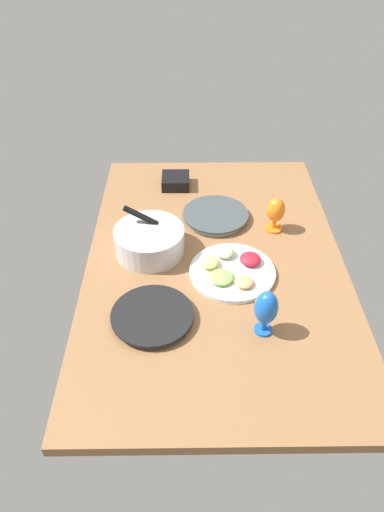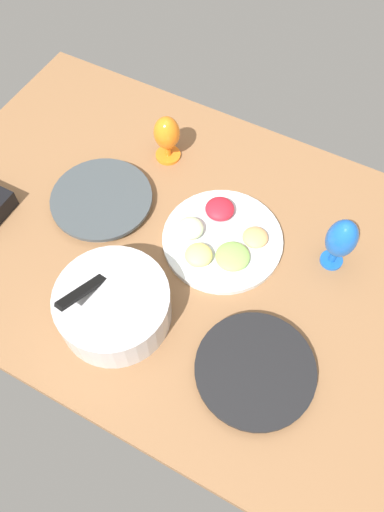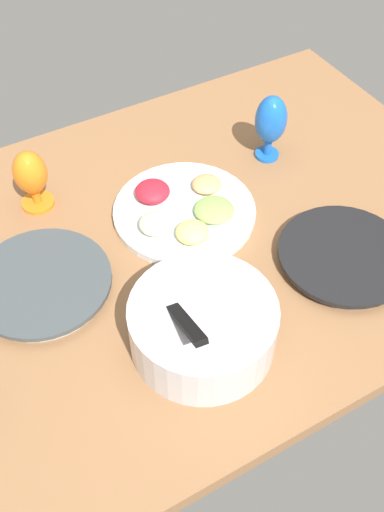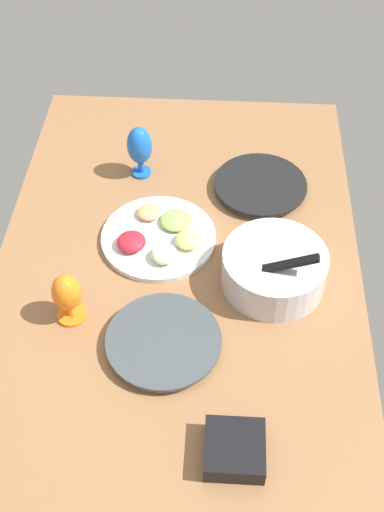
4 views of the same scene
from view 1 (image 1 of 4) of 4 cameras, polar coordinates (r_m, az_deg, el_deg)
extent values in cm
cube|color=#8C603D|center=(190.39, 2.85, -0.83)|extent=(160.00, 104.00, 4.00)
cylinder|color=#4C4C51|center=(165.31, -4.89, -7.54)|extent=(26.95, 26.95, 1.80)
cylinder|color=black|center=(164.24, -4.91, -7.20)|extent=(29.29, 29.29, 1.08)
cylinder|color=silver|center=(210.73, 2.90, 4.82)|extent=(27.31, 27.31, 1.92)
cylinder|color=#3E4549|center=(209.84, 2.92, 5.17)|extent=(29.68, 29.68, 1.15)
cylinder|color=silver|center=(189.99, -5.24, 1.87)|extent=(28.60, 28.60, 10.98)
cylinder|color=white|center=(187.97, -5.30, 2.65)|extent=(25.74, 25.74, 1.98)
cube|color=black|center=(189.86, -5.28, 4.42)|extent=(4.74, 20.91, 11.80)
cylinder|color=silver|center=(182.31, 4.98, -1.96)|extent=(33.76, 33.76, 1.80)
ellipsoid|color=beige|center=(186.94, 4.05, 0.48)|extent=(7.47, 7.47, 3.73)
ellipsoid|color=#F9E072|center=(182.08, 2.16, -0.77)|extent=(7.52, 7.52, 3.44)
ellipsoid|color=#8CC659|center=(176.60, 3.61, -2.61)|extent=(9.37, 9.37, 2.49)
ellipsoid|color=#F2A566|center=(175.25, 6.41, -3.21)|extent=(7.11, 7.11, 2.65)
ellipsoid|color=red|center=(184.80, 7.18, -0.35)|extent=(8.34, 8.34, 3.63)
cylinder|color=orange|center=(207.64, 9.97, 3.42)|extent=(7.86, 7.86, 1.00)
cylinder|color=orange|center=(206.29, 10.04, 3.93)|extent=(2.00, 2.00, 3.60)
ellipsoid|color=orange|center=(202.11, 10.28, 5.60)|extent=(7.88, 7.88, 11.04)
cylinder|color=blue|center=(163.41, 8.72, -8.93)|extent=(6.20, 6.20, 1.00)
cylinder|color=blue|center=(161.56, 8.81, -8.35)|extent=(2.00, 2.00, 3.97)
ellipsoid|color=blue|center=(155.35, 9.12, -6.28)|extent=(8.04, 8.04, 13.01)
cube|color=black|center=(233.27, -2.02, 9.21)|extent=(13.55, 13.55, 5.51)
cube|color=tan|center=(232.36, -2.03, 9.59)|extent=(11.11, 11.11, 1.76)
camera|label=2|loc=(1.19, -32.09, 32.84)|focal=34.59mm
camera|label=3|loc=(1.97, -25.81, 30.74)|focal=42.17mm
camera|label=4|loc=(2.64, -0.93, 43.72)|focal=45.32mm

